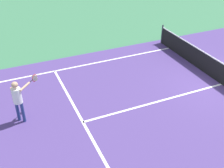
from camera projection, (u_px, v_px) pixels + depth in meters
The scene contains 7 objects.
ground_plane at pixel (221, 84), 12.42m from camera, with size 60.00×60.00×0.00m, color #38724C.
court_surface_inbounds at pixel (221, 84), 12.42m from camera, with size 10.62×24.40×0.00m, color #4C387A.
line_sideline_left at pixel (64, 69), 13.57m from camera, with size 0.10×11.89×0.01m, color white.
line_service_near at pixel (83, 122), 10.22m from camera, with size 8.22×0.10×0.01m, color white.
line_center_service at pixel (159, 101), 11.32m from camera, with size 0.10×6.40×0.01m, color white.
net at pixel (224, 74), 12.16m from camera, with size 9.88×0.09×1.07m.
player_near at pixel (18, 97), 9.78m from camera, with size 0.81×1.01×1.64m.
Camera 1 is at (7.69, -8.65, 6.58)m, focal length 45.46 mm.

